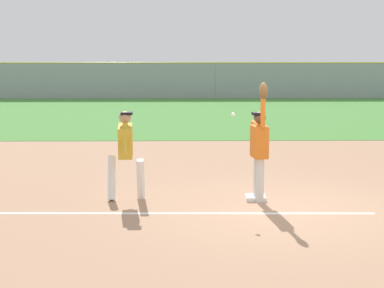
{
  "coord_description": "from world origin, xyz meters",
  "views": [
    {
      "loc": [
        -1.8,
        -10.8,
        2.99
      ],
      "look_at": [
        -1.61,
        0.93,
        1.05
      ],
      "focal_mm": 57.49,
      "sensor_mm": 36.0,
      "label": 1
    }
  ],
  "objects_px": {
    "baseball": "(233,115)",
    "parked_car_black": "(184,81)",
    "first_base": "(256,198)",
    "runner": "(126,149)",
    "fielder": "(260,143)",
    "parked_car_tan": "(75,81)",
    "parked_car_red": "(285,81)"
  },
  "relations": [
    {
      "from": "fielder",
      "to": "parked_car_tan",
      "type": "bearing_deg",
      "value": -80.08
    },
    {
      "from": "baseball",
      "to": "parked_car_red",
      "type": "bearing_deg",
      "value": 78.54
    },
    {
      "from": "runner",
      "to": "parked_car_red",
      "type": "relative_size",
      "value": 0.39
    },
    {
      "from": "fielder",
      "to": "parked_car_tan",
      "type": "distance_m",
      "value": 27.67
    },
    {
      "from": "first_base",
      "to": "fielder",
      "type": "bearing_deg",
      "value": -69.4
    },
    {
      "from": "runner",
      "to": "baseball",
      "type": "relative_size",
      "value": 23.24
    },
    {
      "from": "fielder",
      "to": "runner",
      "type": "xyz_separation_m",
      "value": [
        -2.53,
        0.12,
        -0.12
      ]
    },
    {
      "from": "first_base",
      "to": "runner",
      "type": "distance_m",
      "value": 2.66
    },
    {
      "from": "runner",
      "to": "fielder",
      "type": "bearing_deg",
      "value": -5.06
    },
    {
      "from": "first_base",
      "to": "baseball",
      "type": "height_order",
      "value": "baseball"
    },
    {
      "from": "first_base",
      "to": "parked_car_tan",
      "type": "bearing_deg",
      "value": 106.9
    },
    {
      "from": "fielder",
      "to": "parked_car_black",
      "type": "xyz_separation_m",
      "value": [
        -1.35,
        26.44,
        -0.45
      ]
    },
    {
      "from": "runner",
      "to": "parked_car_black",
      "type": "height_order",
      "value": "runner"
    },
    {
      "from": "baseball",
      "to": "parked_car_tan",
      "type": "distance_m",
      "value": 27.8
    },
    {
      "from": "first_base",
      "to": "parked_car_red",
      "type": "relative_size",
      "value": 0.09
    },
    {
      "from": "fielder",
      "to": "runner",
      "type": "bearing_deg",
      "value": -9.78
    },
    {
      "from": "runner",
      "to": "parked_car_tan",
      "type": "relative_size",
      "value": 0.38
    },
    {
      "from": "parked_car_tan",
      "to": "fielder",
      "type": "bearing_deg",
      "value": -79.19
    },
    {
      "from": "first_base",
      "to": "parked_car_tan",
      "type": "height_order",
      "value": "parked_car_tan"
    },
    {
      "from": "runner",
      "to": "parked_car_black",
      "type": "bearing_deg",
      "value": 85.15
    },
    {
      "from": "fielder",
      "to": "runner",
      "type": "distance_m",
      "value": 2.54
    },
    {
      "from": "fielder",
      "to": "baseball",
      "type": "distance_m",
      "value": 0.83
    },
    {
      "from": "fielder",
      "to": "runner",
      "type": "height_order",
      "value": "fielder"
    },
    {
      "from": "first_base",
      "to": "parked_car_black",
      "type": "bearing_deg",
      "value": 92.83
    },
    {
      "from": "first_base",
      "to": "fielder",
      "type": "height_order",
      "value": "fielder"
    },
    {
      "from": "baseball",
      "to": "parked_car_black",
      "type": "xyz_separation_m",
      "value": [
        -0.82,
        26.71,
        -1.02
      ]
    },
    {
      "from": "parked_car_tan",
      "to": "runner",
      "type": "bearing_deg",
      "value": -84.27
    },
    {
      "from": "runner",
      "to": "baseball",
      "type": "height_order",
      "value": "baseball"
    },
    {
      "from": "first_base",
      "to": "fielder",
      "type": "relative_size",
      "value": 0.17
    },
    {
      "from": "parked_car_black",
      "to": "parked_car_red",
      "type": "bearing_deg",
      "value": -3.19
    },
    {
      "from": "fielder",
      "to": "parked_car_black",
      "type": "height_order",
      "value": "fielder"
    },
    {
      "from": "runner",
      "to": "parked_car_tan",
      "type": "bearing_deg",
      "value": 99.56
    }
  ]
}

